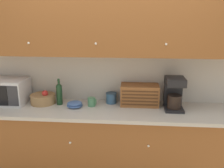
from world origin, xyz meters
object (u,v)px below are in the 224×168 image
(microwave, at_px, (4,91))
(mug, at_px, (92,102))
(coffee_maker, at_px, (174,93))
(bread_box, at_px, (140,95))
(storage_canister, at_px, (111,98))
(wine_bottle, at_px, (59,93))
(bowl_stack_on_counter, at_px, (75,104))
(fruit_basket, at_px, (43,99))

(microwave, relative_size, mug, 5.20)
(coffee_maker, bearing_deg, mug, 179.41)
(bread_box, bearing_deg, coffee_maker, -15.22)
(mug, distance_m, storage_canister, 0.26)
(wine_bottle, height_order, mug, wine_bottle)
(bowl_stack_on_counter, bearing_deg, storage_canister, 23.25)
(bread_box, bearing_deg, storage_canister, 174.56)
(coffee_maker, bearing_deg, microwave, 178.95)
(fruit_basket, bearing_deg, bread_box, 2.44)
(microwave, distance_m, coffee_maker, 2.05)
(bowl_stack_on_counter, bearing_deg, bread_box, 10.91)
(bread_box, bearing_deg, microwave, -177.66)
(bread_box, bearing_deg, fruit_basket, -177.56)
(bowl_stack_on_counter, xyz_separation_m, bread_box, (0.77, 0.15, 0.09))
(fruit_basket, height_order, wine_bottle, wine_bottle)
(mug, xyz_separation_m, storage_canister, (0.22, 0.13, 0.01))
(coffee_maker, bearing_deg, storage_canister, 169.31)
(wine_bottle, xyz_separation_m, storage_canister, (0.63, 0.10, -0.08))
(wine_bottle, bearing_deg, fruit_basket, 175.55)
(fruit_basket, xyz_separation_m, mug, (0.62, -0.05, -0.01))
(fruit_basket, distance_m, bowl_stack_on_counter, 0.43)
(fruit_basket, bearing_deg, coffee_maker, -2.02)
(wine_bottle, bearing_deg, mug, -4.12)
(fruit_basket, xyz_separation_m, wine_bottle, (0.21, -0.02, 0.08))
(microwave, distance_m, storage_canister, 1.32)
(microwave, bearing_deg, coffee_maker, -1.05)
(fruit_basket, relative_size, mug, 2.87)
(storage_canister, bearing_deg, bowl_stack_on_counter, -156.75)
(coffee_maker, bearing_deg, bread_box, 164.78)
(bowl_stack_on_counter, bearing_deg, coffee_maker, 2.08)
(bowl_stack_on_counter, relative_size, bread_box, 0.41)
(mug, height_order, coffee_maker, coffee_maker)
(bowl_stack_on_counter, height_order, bread_box, bread_box)
(wine_bottle, relative_size, storage_canister, 2.38)
(fruit_basket, distance_m, bread_box, 1.19)
(fruit_basket, distance_m, storage_canister, 0.84)
(wine_bottle, relative_size, bowl_stack_on_counter, 1.72)
(fruit_basket, relative_size, bread_box, 0.66)
(storage_canister, bearing_deg, wine_bottle, -170.91)
(microwave, height_order, mug, microwave)
(bowl_stack_on_counter, xyz_separation_m, coffee_maker, (1.16, 0.04, 0.16))
(microwave, height_order, bread_box, microwave)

